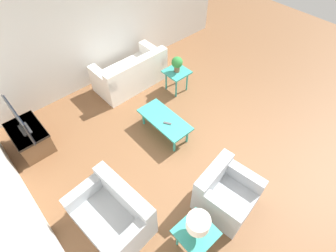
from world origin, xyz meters
name	(u,v)px	position (x,y,z in m)	size (l,w,h in m)	color
ground_plane	(193,140)	(0.00, 0.00, 0.00)	(14.00, 14.00, 0.00)	brown
wall_back	(17,206)	(0.00, 3.06, 1.35)	(7.20, 0.12, 2.70)	silver
wall_right	(101,24)	(3.06, 0.00, 1.35)	(0.12, 7.20, 2.70)	silver
sofa	(131,74)	(2.28, -0.14, 0.32)	(0.90, 1.72, 0.84)	white
armchair	(225,194)	(-1.29, 0.60, 0.32)	(0.94, 0.97, 0.81)	#A8ADB2
loveseat	(113,215)	(-0.37, 2.16, 0.31)	(1.27, 0.94, 0.81)	#A8ADB2
coffee_table	(165,120)	(0.56, 0.29, 0.37)	(1.16, 0.53, 0.41)	teal
side_table_plant	(177,74)	(1.41, -0.84, 0.46)	(0.52, 0.52, 0.55)	teal
side_table_lamp	(196,234)	(-1.45, 1.46, 0.46)	(0.52, 0.52, 0.55)	teal
tv_stand_chest	(30,137)	(2.05, 2.50, 0.27)	(0.88, 0.58, 0.50)	brown
television	(19,120)	(2.05, 2.50, 0.77)	(1.01, 0.16, 0.55)	#2D2D2D
potted_plant	(177,63)	(1.41, -0.84, 0.77)	(0.26, 0.26, 0.38)	brown
table_lamp	(198,224)	(-1.45, 1.46, 0.85)	(0.32, 0.32, 0.44)	#997F4C
remote_control	(167,123)	(0.42, 0.33, 0.42)	(0.16, 0.12, 0.02)	#4C4C51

